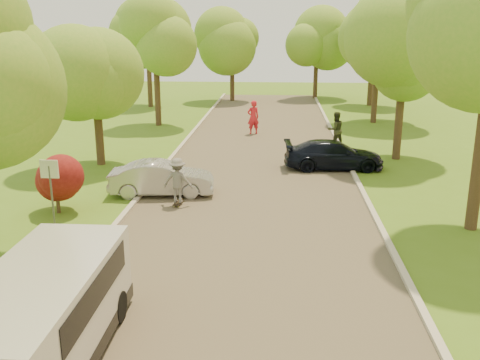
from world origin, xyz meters
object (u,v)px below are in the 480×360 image
(street_sign, at_px, (50,180))
(skateboarder, at_px, (178,180))
(person_striped, at_px, (253,117))
(longboard, at_px, (178,202))
(minivan, at_px, (43,318))
(silver_sedan, at_px, (162,178))
(person_olive, at_px, (336,130))
(dark_sedan, at_px, (334,155))

(street_sign, bearing_deg, skateboarder, 38.28)
(person_striped, bearing_deg, skateboarder, 57.28)
(street_sign, distance_m, longboard, 4.46)
(minivan, xyz_separation_m, silver_sedan, (-0.10, 10.31, -0.35))
(minivan, bearing_deg, silver_sedan, 89.94)
(skateboarder, bearing_deg, person_olive, -118.43)
(dark_sedan, distance_m, person_striped, 8.50)
(minivan, relative_size, person_striped, 2.56)
(minivan, xyz_separation_m, skateboarder, (0.70, 9.20, -0.09))
(silver_sedan, relative_size, dark_sedan, 0.89)
(minivan, height_order, dark_sedan, minivan)
(dark_sedan, xyz_separation_m, skateboarder, (-5.80, -5.36, 0.26))
(minivan, distance_m, person_olive, 20.20)
(dark_sedan, relative_size, longboard, 5.23)
(minivan, height_order, person_striped, person_striped)
(street_sign, relative_size, minivan, 0.44)
(dark_sedan, height_order, skateboarder, skateboarder)
(skateboarder, relative_size, person_striped, 0.80)
(dark_sedan, bearing_deg, longboard, 129.31)
(silver_sedan, bearing_deg, person_olive, -45.15)
(skateboarder, bearing_deg, person_striped, -94.16)
(silver_sedan, bearing_deg, dark_sedan, -62.96)
(minivan, relative_size, dark_sedan, 1.16)
(street_sign, height_order, skateboarder, street_sign)
(longboard, height_order, person_striped, person_striped)
(minivan, relative_size, person_olive, 2.73)
(silver_sedan, bearing_deg, street_sign, 140.30)
(street_sign, bearing_deg, person_striped, 71.32)
(dark_sedan, distance_m, longboard, 7.92)
(skateboarder, bearing_deg, longboard, -85.57)
(silver_sedan, bearing_deg, skateboarder, -149.98)
(longboard, xyz_separation_m, skateboarder, (0.00, -0.00, 0.79))
(street_sign, height_order, dark_sedan, street_sign)
(minivan, xyz_separation_m, person_olive, (7.00, 18.95, -0.06))
(dark_sedan, relative_size, person_striped, 2.20)
(longboard, relative_size, skateboarder, 0.52)
(street_sign, relative_size, longboard, 2.68)
(longboard, bearing_deg, minivan, 90.07)
(longboard, distance_m, skateboarder, 0.79)
(street_sign, xyz_separation_m, minivan, (2.60, -6.59, -0.60))
(minivan, relative_size, longboard, 6.09)
(silver_sedan, relative_size, longboard, 4.64)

